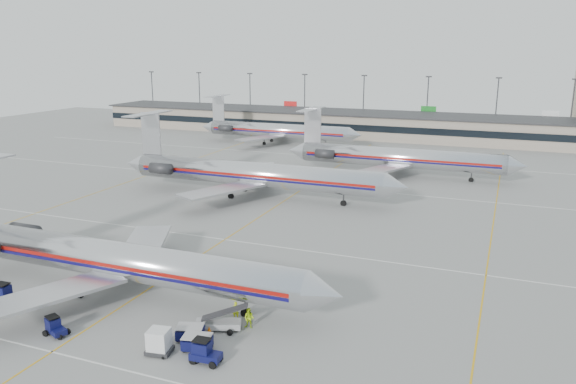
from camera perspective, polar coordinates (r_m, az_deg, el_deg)
The scene contains 19 objects.
ground at distance 60.57m, azimuth -10.90°, elevation -7.66°, with size 260.00×260.00×0.00m, color gray.
apron_markings at distance 68.62m, azimuth -6.43°, elevation -4.82°, with size 160.00×0.15×0.02m, color silver.
terminal at distance 149.50m, azimuth 9.64°, elevation 6.73°, with size 162.00×17.00×6.25m.
light_mast_row at distance 162.59m, azimuth 10.79°, elevation 9.20°, with size 163.60×0.40×15.28m.
jet_foreground at distance 55.61m, azimuth -17.69°, elevation -6.42°, with size 44.12×25.98×11.55m.
jet_second_row at distance 87.48m, azimuth -3.94°, elevation 1.89°, with size 47.65×28.06×12.47m.
jet_third_row at distance 103.51m, azimuth 10.82°, elevation 3.49°, with size 42.97×26.43×11.75m.
jet_back_row at distance 136.70m, azimuth -1.34°, elevation 6.29°, with size 41.61×25.60×11.38m.
tug_left at distance 57.51m, azimuth -26.88°, elevation -9.29°, with size 2.42×1.28×1.94m.
tug_center at distance 50.02m, azimuth -22.61°, elevation -12.52°, with size 2.24×1.72×1.63m.
tug_right at distance 43.18m, azimuth -8.52°, elevation -15.80°, with size 2.35×1.29×1.85m.
cart_inner at distance 46.40m, azimuth -9.90°, elevation -13.88°, with size 2.46×2.05×1.20m.
cart_outer at distance 44.87m, azimuth -9.21°, elevation -14.86°, with size 2.44×1.92×1.23m.
uld_container at distance 44.86m, azimuth -12.97°, elevation -14.59°, with size 2.08×1.83×1.96m.
belt_loader at distance 47.59m, azimuth -7.00°, elevation -13.03°, with size 4.54×2.60×2.33m.
ramp_worker_near at distance 49.06m, azimuth -5.31°, elevation -11.89°, with size 0.57×0.37×1.56m, color #D7ED16.
ramp_worker_far at distance 47.49m, azimuth -3.97°, elevation -12.67°, with size 0.85×0.66×1.74m, color #B9E415.
cone_right at distance 47.26m, azimuth -8.01°, elevation -13.71°, with size 0.44×0.44×0.60m, color #ED6207.
cone_left at distance 57.15m, azimuth -25.94°, elevation -9.94°, with size 0.48×0.48×0.65m, color #ED6207.
Camera 1 is at (30.93, -47.02, 22.40)m, focal length 35.00 mm.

